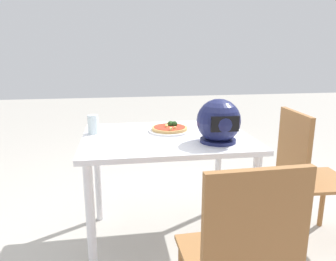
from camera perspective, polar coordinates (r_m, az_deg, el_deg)
The scene contains 8 objects.
ground_plane at distance 2.34m, azimuth -0.26°, elevation -18.70°, with size 14.00×14.00×0.00m, color #B2ADA3.
dining_table at distance 2.07m, azimuth -0.28°, elevation -3.47°, with size 1.05×0.81×0.74m.
pizza_plate at distance 2.14m, azimuth 0.27°, elevation -0.01°, with size 0.28×0.28×0.01m, color white.
pizza at distance 2.14m, azimuth 0.33°, elevation 0.53°, with size 0.24×0.24×0.05m.
motorcycle_helmet at distance 1.89m, azimuth 9.00°, elevation 1.54°, with size 0.26×0.26×0.26m.
drinking_glass at distance 2.13m, azimuth -13.16°, elevation 1.06°, with size 0.07×0.07×0.12m, color silver.
chair_far at distance 1.33m, azimuth 13.03°, elevation -21.20°, with size 0.41×0.41×0.90m.
chair_side at distance 2.28m, azimuth 23.18°, elevation -6.67°, with size 0.42×0.42×0.90m.
Camera 1 is at (0.30, 1.95, 1.27)m, focal length 34.28 mm.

